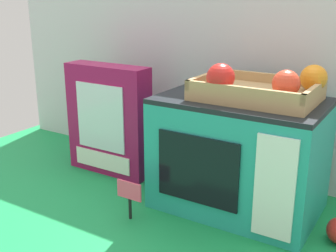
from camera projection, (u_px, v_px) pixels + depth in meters
ground_plane at (187, 195)px, 1.19m from camera, size 1.70×1.70×0.00m
display_back_panel at (225, 66)px, 1.26m from camera, size 1.61×0.03×0.66m
toy_microwave at (239, 154)px, 1.08m from camera, size 0.40×0.27×0.29m
food_groups_crate at (260, 89)px, 1.01m from camera, size 0.29×0.20×0.09m
cookie_set_box at (109, 120)px, 1.30m from camera, size 0.27×0.08×0.33m
price_sign at (129, 194)px, 1.04m from camera, size 0.07×0.01×0.10m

